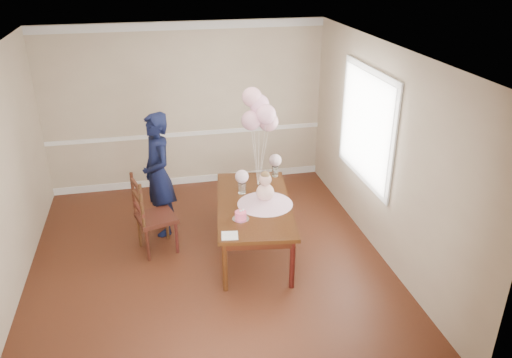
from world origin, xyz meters
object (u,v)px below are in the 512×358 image
Objects in this scene: birthday_cake at (241,215)px; woman at (158,175)px; dining_chair_seat at (156,218)px; dining_table_top at (254,204)px.

woman reaches higher than birthday_cake.
birthday_cake is at bearing 22.61° from woman.
dining_chair_seat is at bearing 147.09° from birthday_cake.
woman is (0.08, 0.50, 0.39)m from dining_chair_seat.
woman is (-0.94, 1.15, 0.12)m from birthday_cake.
dining_table_top is 0.47m from birthday_cake.
birthday_cake is (-0.25, -0.39, 0.08)m from dining_table_top.
dining_table_top is 1.42m from woman.
dining_chair_seat is at bearing 176.52° from dining_table_top.
dining_table_top is 13.33× the size of birthday_cake.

